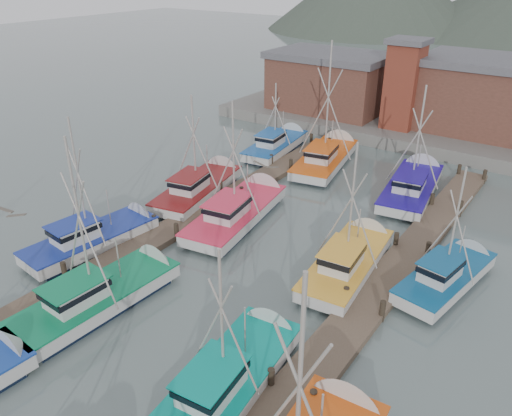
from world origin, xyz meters
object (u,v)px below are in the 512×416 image
Objects in this scene: boat_4 at (106,293)px; boat_8 at (240,210)px; boat_12 at (327,157)px; lookout_tower at (404,83)px.

boat_4 reaches higher than boat_8.
boat_12 is at bearing 92.60° from boat_4.
lookout_tower is 0.82× the size of boat_4.
boat_8 is at bearing 92.64° from boat_4.
lookout_tower is at bearing 65.82° from boat_12.
boat_12 reaches higher than lookout_tower.
boat_12 is (-0.02, 12.81, 0.01)m from boat_8.
boat_12 is (-2.43, -10.45, -4.86)m from lookout_tower.
boat_12 is at bearing -103.09° from lookout_tower.
boat_8 is at bearing -95.92° from lookout_tower.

